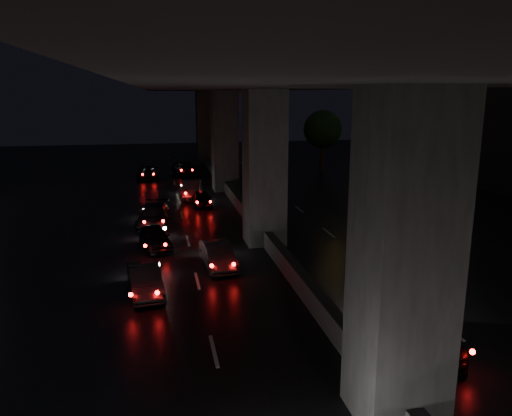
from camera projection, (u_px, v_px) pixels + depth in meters
name	position (u px, v px, depth m)	size (l,w,h in m)	color
ground	(288.00, 274.00, 21.97)	(120.00, 120.00, 0.00)	black
viaduct	(265.00, 82.00, 24.86)	(12.00, 80.00, 10.50)	#2D2D30
median_barrier	(264.00, 234.00, 26.65)	(0.45, 70.00, 0.85)	#2D2D30
tree_c	(398.00, 146.00, 34.60)	(3.80, 3.80, 6.12)	black
tree_d	(323.00, 130.00, 49.87)	(3.80, 3.80, 6.12)	black
streetlight_far	(363.00, 120.00, 39.99)	(2.52, 0.44, 9.00)	#2D2D33
car_3	(423.00, 329.00, 15.65)	(1.68, 4.12, 1.20)	black
car_4	(145.00, 280.00, 19.80)	(1.20, 3.44, 1.13)	black
car_5	(218.00, 255.00, 22.82)	(1.20, 3.44, 1.13)	black
car_6	(155.00, 238.00, 25.55)	(1.34, 3.34, 1.14)	black
car_7	(154.00, 216.00, 29.83)	(1.75, 4.31, 1.25)	black
car_8	(202.00, 199.00, 35.06)	(1.25, 3.12, 1.06)	black
car_9	(191.00, 190.00, 37.71)	(1.38, 3.95, 1.30)	#4D4642
car_10	(186.00, 169.00, 48.42)	(2.04, 4.42, 1.23)	black
car_11	(148.00, 173.00, 46.23)	(1.92, 4.16, 1.16)	black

